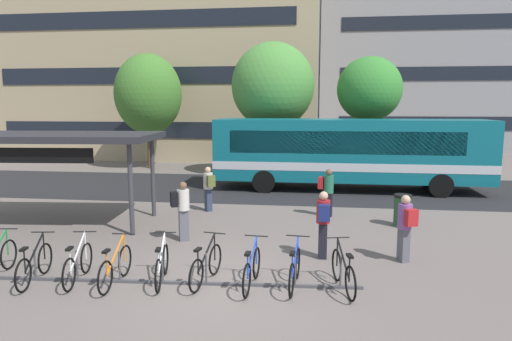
{
  "coord_description": "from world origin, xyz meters",
  "views": [
    {
      "loc": [
        1.7,
        -8.76,
        3.81
      ],
      "look_at": [
        -0.07,
        5.13,
        1.75
      ],
      "focal_mm": 31.01,
      "sensor_mm": 36.0,
      "label": 1
    }
  ],
  "objects_px": {
    "city_bus": "(350,151)",
    "street_tree_0": "(273,86)",
    "parked_bicycle_blue_8": "(295,270)",
    "parked_bicycle_orange_4": "(116,267)",
    "parked_bicycle_blue_7": "(252,270)",
    "commuter_olive_pack_4": "(209,186)",
    "parked_bicycle_white_3": "(78,265)",
    "commuter_red_pack_1": "(327,189)",
    "trash_bin": "(402,210)",
    "transit_shelter": "(53,139)",
    "commuter_red_pack_0": "(405,224)",
    "parked_bicycle_black_2": "(35,265)",
    "commuter_navy_pack_2": "(323,220)",
    "parked_bicycle_white_5": "(162,266)",
    "street_tree_1": "(148,94)",
    "commuter_black_pack_3": "(182,207)",
    "parked_bicycle_black_9": "(343,272)",
    "parked_bicycle_black_6": "(206,266)",
    "street_tree_2": "(369,90)"
  },
  "relations": [
    {
      "from": "parked_bicycle_black_9",
      "to": "street_tree_0",
      "type": "relative_size",
      "value": 0.24
    },
    {
      "from": "parked_bicycle_white_3",
      "to": "parked_bicycle_white_5",
      "type": "xyz_separation_m",
      "value": [
        1.83,
        0.17,
        0.0
      ]
    },
    {
      "from": "street_tree_2",
      "to": "parked_bicycle_white_3",
      "type": "bearing_deg",
      "value": -117.9
    },
    {
      "from": "trash_bin",
      "to": "street_tree_2",
      "type": "xyz_separation_m",
      "value": [
        -0.02,
        9.36,
        4.1
      ]
    },
    {
      "from": "parked_bicycle_white_3",
      "to": "street_tree_1",
      "type": "relative_size",
      "value": 0.25
    },
    {
      "from": "commuter_black_pack_3",
      "to": "parked_bicycle_white_3",
      "type": "bearing_deg",
      "value": -141.26
    },
    {
      "from": "parked_bicycle_white_3",
      "to": "commuter_red_pack_1",
      "type": "xyz_separation_m",
      "value": [
        5.56,
        6.49,
        0.57
      ]
    },
    {
      "from": "parked_bicycle_white_3",
      "to": "parked_bicycle_blue_7",
      "type": "relative_size",
      "value": 0.99
    },
    {
      "from": "commuter_navy_pack_2",
      "to": "street_tree_1",
      "type": "xyz_separation_m",
      "value": [
        -10.14,
        15.08,
        3.5
      ]
    },
    {
      "from": "parked_bicycle_black_9",
      "to": "commuter_navy_pack_2",
      "type": "xyz_separation_m",
      "value": [
        -0.38,
        1.89,
        0.61
      ]
    },
    {
      "from": "city_bus",
      "to": "street_tree_0",
      "type": "distance_m",
      "value": 6.1
    },
    {
      "from": "parked_bicycle_white_3",
      "to": "transit_shelter",
      "type": "height_order",
      "value": "transit_shelter"
    },
    {
      "from": "parked_bicycle_black_6",
      "to": "commuter_red_pack_1",
      "type": "bearing_deg",
      "value": -14.33
    },
    {
      "from": "commuter_red_pack_0",
      "to": "parked_bicycle_black_6",
      "type": "bearing_deg",
      "value": 90.85
    },
    {
      "from": "parked_bicycle_black_2",
      "to": "transit_shelter",
      "type": "height_order",
      "value": "transit_shelter"
    },
    {
      "from": "commuter_red_pack_0",
      "to": "trash_bin",
      "type": "height_order",
      "value": "commuter_red_pack_0"
    },
    {
      "from": "parked_bicycle_black_2",
      "to": "transit_shelter",
      "type": "bearing_deg",
      "value": 17.08
    },
    {
      "from": "parked_bicycle_black_6",
      "to": "parked_bicycle_black_9",
      "type": "bearing_deg",
      "value": -80.32
    },
    {
      "from": "trash_bin",
      "to": "transit_shelter",
      "type": "bearing_deg",
      "value": -174.28
    },
    {
      "from": "parked_bicycle_black_2",
      "to": "street_tree_1",
      "type": "height_order",
      "value": "street_tree_1"
    },
    {
      "from": "parked_bicycle_blue_7",
      "to": "commuter_black_pack_3",
      "type": "distance_m",
      "value": 3.86
    },
    {
      "from": "parked_bicycle_black_2",
      "to": "commuter_navy_pack_2",
      "type": "distance_m",
      "value": 6.68
    },
    {
      "from": "street_tree_1",
      "to": "parked_bicycle_blue_7",
      "type": "bearing_deg",
      "value": -63.19
    },
    {
      "from": "parked_bicycle_white_5",
      "to": "commuter_olive_pack_4",
      "type": "bearing_deg",
      "value": -5.91
    },
    {
      "from": "commuter_black_pack_3",
      "to": "parked_bicycle_black_2",
      "type": "bearing_deg",
      "value": -152.38
    },
    {
      "from": "parked_bicycle_black_6",
      "to": "commuter_olive_pack_4",
      "type": "distance_m",
      "value": 6.63
    },
    {
      "from": "parked_bicycle_black_2",
      "to": "commuter_red_pack_1",
      "type": "height_order",
      "value": "commuter_red_pack_1"
    },
    {
      "from": "commuter_olive_pack_4",
      "to": "street_tree_1",
      "type": "distance_m",
      "value": 12.69
    },
    {
      "from": "commuter_black_pack_3",
      "to": "street_tree_0",
      "type": "relative_size",
      "value": 0.24
    },
    {
      "from": "parked_bicycle_black_2",
      "to": "street_tree_0",
      "type": "height_order",
      "value": "street_tree_0"
    },
    {
      "from": "parked_bicycle_black_6",
      "to": "trash_bin",
      "type": "xyz_separation_m",
      "value": [
        5.1,
        5.22,
        0.13
      ]
    },
    {
      "from": "city_bus",
      "to": "commuter_red_pack_0",
      "type": "distance_m",
      "value": 9.43
    },
    {
      "from": "trash_bin",
      "to": "street_tree_1",
      "type": "height_order",
      "value": "street_tree_1"
    },
    {
      "from": "commuter_red_pack_0",
      "to": "commuter_olive_pack_4",
      "type": "height_order",
      "value": "commuter_red_pack_0"
    },
    {
      "from": "city_bus",
      "to": "street_tree_2",
      "type": "xyz_separation_m",
      "value": [
        1.14,
        3.33,
        2.84
      ]
    },
    {
      "from": "parked_bicycle_blue_7",
      "to": "commuter_olive_pack_4",
      "type": "relative_size",
      "value": 1.06
    },
    {
      "from": "parked_bicycle_blue_8",
      "to": "parked_bicycle_black_9",
      "type": "distance_m",
      "value": 1.01
    },
    {
      "from": "parked_bicycle_white_3",
      "to": "parked_bicycle_blue_8",
      "type": "xyz_separation_m",
      "value": [
        4.69,
        0.28,
        0.0
      ]
    },
    {
      "from": "parked_bicycle_black_2",
      "to": "transit_shelter",
      "type": "relative_size",
      "value": 0.26
    },
    {
      "from": "city_bus",
      "to": "commuter_navy_pack_2",
      "type": "height_order",
      "value": "city_bus"
    },
    {
      "from": "parked_bicycle_black_6",
      "to": "commuter_navy_pack_2",
      "type": "relative_size",
      "value": 1.0
    },
    {
      "from": "city_bus",
      "to": "parked_bicycle_white_3",
      "type": "height_order",
      "value": "city_bus"
    },
    {
      "from": "commuter_olive_pack_4",
      "to": "street_tree_0",
      "type": "distance_m",
      "value": 9.4
    },
    {
      "from": "transit_shelter",
      "to": "parked_bicycle_black_6",
      "type": "bearing_deg",
      "value": -39.35
    },
    {
      "from": "parked_bicycle_black_2",
      "to": "parked_bicycle_orange_4",
      "type": "distance_m",
      "value": 1.8
    },
    {
      "from": "parked_bicycle_orange_4",
      "to": "street_tree_2",
      "type": "height_order",
      "value": "street_tree_2"
    },
    {
      "from": "parked_bicycle_orange_4",
      "to": "commuter_red_pack_0",
      "type": "relative_size",
      "value": 1.03
    },
    {
      "from": "parked_bicycle_blue_8",
      "to": "commuter_red_pack_0",
      "type": "relative_size",
      "value": 1.03
    },
    {
      "from": "parked_bicycle_blue_8",
      "to": "commuter_red_pack_0",
      "type": "distance_m",
      "value": 3.26
    },
    {
      "from": "parked_bicycle_blue_8",
      "to": "parked_bicycle_orange_4",
      "type": "bearing_deg",
      "value": 99.87
    }
  ]
}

